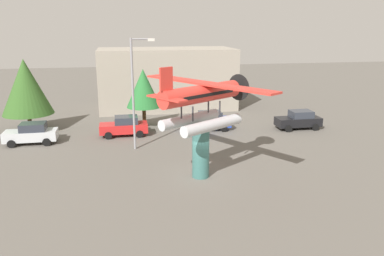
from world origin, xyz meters
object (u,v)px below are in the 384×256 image
(storefront_building, at_px, (167,78))
(tree_east, at_px, (143,88))
(car_distant_black, at_px, (299,120))
(floatplane_monument, at_px, (202,101))
(car_mid_red, at_px, (124,126))
(tree_west, at_px, (26,87))
(car_near_silver, at_px, (31,133))
(display_pedestal, at_px, (201,152))
(car_far_blue, at_px, (208,121))
(streetlight_primary, at_px, (135,87))

(storefront_building, bearing_deg, tree_east, -110.74)
(car_distant_black, bearing_deg, storefront_building, -47.46)
(floatplane_monument, height_order, storefront_building, floatplane_monument)
(car_mid_red, relative_size, tree_west, 0.63)
(tree_west, xyz_separation_m, tree_east, (10.56, -0.56, -0.37))
(floatplane_monument, relative_size, tree_west, 1.39)
(car_near_silver, xyz_separation_m, tree_east, (9.59, 3.65, 2.91))
(car_near_silver, distance_m, car_mid_red, 7.70)
(tree_east, bearing_deg, car_mid_red, -126.21)
(display_pedestal, xyz_separation_m, floatplane_monument, (0.11, 0.07, 3.34))
(car_mid_red, bearing_deg, car_far_blue, -176.58)
(floatplane_monument, bearing_deg, car_far_blue, 41.52)
(tree_west, bearing_deg, tree_east, -3.02)
(car_mid_red, distance_m, tree_west, 9.76)
(display_pedestal, relative_size, tree_west, 0.50)
(display_pedestal, height_order, tree_east, tree_east)
(storefront_building, relative_size, tree_west, 2.33)
(car_near_silver, distance_m, car_far_blue, 15.47)
(floatplane_monument, height_order, streetlight_primary, streetlight_primary)
(car_mid_red, xyz_separation_m, tree_east, (1.95, 2.67, 2.91))
(floatplane_monument, relative_size, car_mid_red, 2.21)
(floatplane_monument, distance_m, car_far_blue, 12.16)
(car_mid_red, distance_m, car_far_blue, 7.78)
(streetlight_primary, bearing_deg, display_pedestal, -60.56)
(car_distant_black, distance_m, tree_west, 25.45)
(streetlight_primary, distance_m, storefront_building, 16.01)
(car_distant_black, bearing_deg, tree_east, -13.29)
(car_near_silver, bearing_deg, tree_west, -76.99)
(car_near_silver, distance_m, tree_west, 5.42)
(streetlight_primary, xyz_separation_m, tree_west, (-9.54, 7.22, -0.83))
(display_pedestal, relative_size, tree_east, 0.59)
(car_far_blue, height_order, tree_east, tree_east)
(streetlight_primary, relative_size, storefront_building, 0.56)
(tree_east, bearing_deg, floatplane_monument, -77.90)
(car_mid_red, bearing_deg, tree_east, -126.21)
(floatplane_monument, height_order, tree_east, floatplane_monument)
(car_near_silver, bearing_deg, tree_east, -159.13)
(car_mid_red, height_order, car_distant_black, same)
(car_far_blue, xyz_separation_m, streetlight_primary, (-6.84, -4.47, 4.10))
(storefront_building, distance_m, tree_east, 9.29)
(storefront_building, bearing_deg, streetlight_primary, -105.69)
(car_far_blue, bearing_deg, car_distant_black, 172.08)
(car_near_silver, relative_size, car_mid_red, 1.00)
(floatplane_monument, distance_m, tree_east, 13.60)
(car_near_silver, bearing_deg, floatplane_monument, 142.33)
(floatplane_monument, xyz_separation_m, car_near_silver, (-12.43, 9.59, -4.12))
(car_far_blue, height_order, tree_west, tree_west)
(display_pedestal, relative_size, storefront_building, 0.21)
(tree_west, distance_m, tree_east, 10.58)
(storefront_building, xyz_separation_m, tree_east, (-3.29, -8.68, 0.31))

